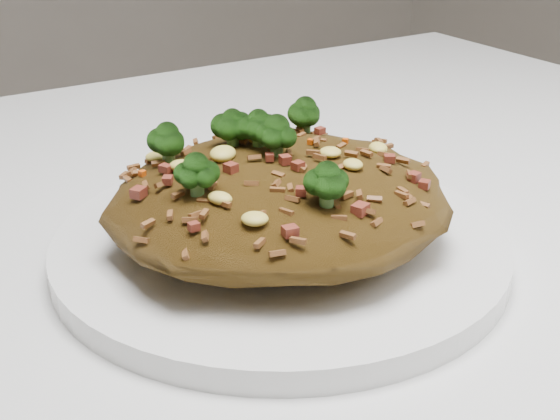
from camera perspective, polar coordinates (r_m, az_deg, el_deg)
name	(u,v)px	position (r m, az deg, el deg)	size (l,w,h in m)	color
plate	(280,245)	(0.44, 0.00, -2.59)	(0.25, 0.25, 0.01)	white
fried_rice	(279,185)	(0.43, -0.08, 1.86)	(0.19, 0.18, 0.07)	brown
fork	(296,166)	(0.53, 1.20, 3.24)	(0.16, 0.06, 0.00)	silver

